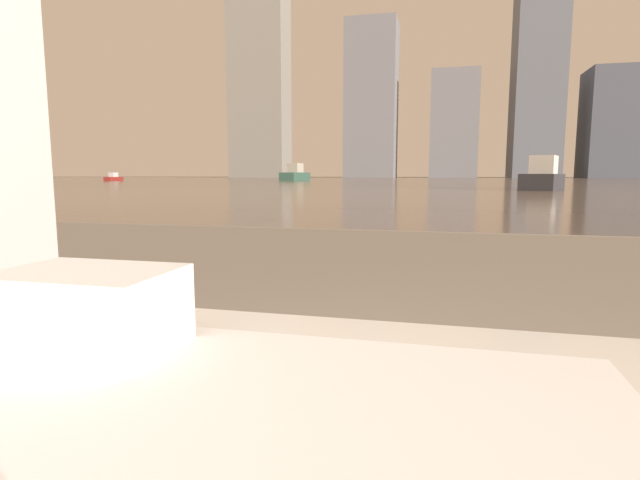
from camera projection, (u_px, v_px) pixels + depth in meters
towel_stack at (89, 310)px, 0.74m from camera, size 0.25×0.18×0.12m
harbor_water at (439, 181)px, 59.77m from camera, size 180.00×110.00×0.01m
harbor_boat_0 at (114, 178)px, 59.91m from camera, size 0.99×2.66×0.99m
harbor_boat_1 at (295, 174)px, 62.13m from camera, size 2.49×5.84×2.13m
harbor_boat_2 at (543, 178)px, 24.87m from camera, size 2.88×4.75×1.69m
skyline_tower_0 at (259, 37)px, 119.61m from camera, size 13.70×8.14×66.77m
skyline_tower_1 at (371, 101)px, 115.19m from camera, size 11.50×9.63×35.33m
skyline_tower_2 at (454, 125)px, 111.55m from camera, size 10.37×7.06×23.64m
skyline_tower_4 at (616, 124)px, 103.92m from camera, size 12.24×11.42×22.41m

